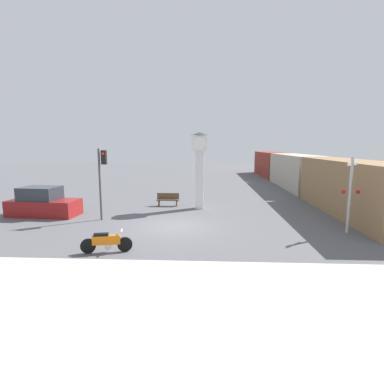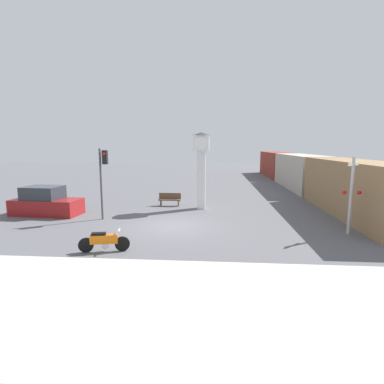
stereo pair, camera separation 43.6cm
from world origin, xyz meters
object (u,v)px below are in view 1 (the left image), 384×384
(motorcycle, at_px, (106,242))
(railroad_crossing_signal, at_px, (350,192))
(bench, at_px, (168,199))
(parked_car, at_px, (43,204))
(clock_tower, at_px, (200,159))
(freight_train, at_px, (295,171))
(traffic_light, at_px, (102,171))

(motorcycle, relative_size, railroad_crossing_signal, 0.54)
(railroad_crossing_signal, distance_m, bench, 11.78)
(bench, bearing_deg, motorcycle, -97.38)
(parked_car, bearing_deg, bench, 29.26)
(railroad_crossing_signal, bearing_deg, parked_car, 170.36)
(clock_tower, xyz_separation_m, parked_car, (-9.66, -2.64, -2.68))
(freight_train, relative_size, railroad_crossing_signal, 9.65)
(clock_tower, distance_m, traffic_light, 6.58)
(clock_tower, distance_m, railroad_crossing_signal, 9.44)
(freight_train, height_order, parked_car, freight_train)
(clock_tower, bearing_deg, freight_train, 48.89)
(freight_train, height_order, railroad_crossing_signal, railroad_crossing_signal)
(bench, bearing_deg, railroad_crossing_signal, -32.76)
(freight_train, distance_m, bench, 15.81)
(clock_tower, height_order, parked_car, clock_tower)
(parked_car, bearing_deg, railroad_crossing_signal, -5.20)
(motorcycle, xyz_separation_m, traffic_light, (-1.97, 5.34, 2.42))
(railroad_crossing_signal, xyz_separation_m, bench, (-9.82, 6.32, -1.58))
(motorcycle, height_order, parked_car, parked_car)
(bench, xyz_separation_m, parked_car, (-7.36, -3.40, 0.26))
(motorcycle, relative_size, freight_train, 0.06)
(motorcycle, height_order, railroad_crossing_signal, railroad_crossing_signal)
(motorcycle, distance_m, traffic_light, 6.19)
(parked_car, bearing_deg, motorcycle, -41.21)
(clock_tower, xyz_separation_m, traffic_light, (-5.52, -3.54, -0.57))
(traffic_light, bearing_deg, railroad_crossing_signal, -8.78)
(railroad_crossing_signal, bearing_deg, motorcycle, -163.26)
(freight_train, xyz_separation_m, bench, (-11.95, -10.28, -1.21))
(clock_tower, xyz_separation_m, railroad_crossing_signal, (7.52, -5.55, -1.36))
(freight_train, relative_size, parked_car, 8.45)
(motorcycle, height_order, clock_tower, clock_tower)
(clock_tower, bearing_deg, parked_car, -164.74)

